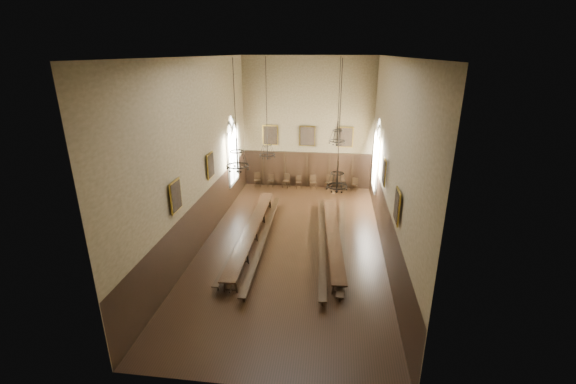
% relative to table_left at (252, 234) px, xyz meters
% --- Properties ---
extents(floor, '(9.00, 18.00, 0.02)m').
position_rel_table_left_xyz_m(floor, '(2.09, -0.04, -0.40)').
color(floor, black).
rests_on(floor, ground).
extents(ceiling, '(9.00, 18.00, 0.02)m').
position_rel_table_left_xyz_m(ceiling, '(2.09, -0.04, 8.62)').
color(ceiling, black).
rests_on(ceiling, ground).
extents(wall_back, '(9.00, 0.02, 9.00)m').
position_rel_table_left_xyz_m(wall_back, '(2.09, 8.97, 4.11)').
color(wall_back, '#877653').
rests_on(wall_back, ground).
extents(wall_front, '(9.00, 0.02, 9.00)m').
position_rel_table_left_xyz_m(wall_front, '(2.09, -9.05, 4.11)').
color(wall_front, '#877653').
rests_on(wall_front, ground).
extents(wall_left, '(0.02, 18.00, 9.00)m').
position_rel_table_left_xyz_m(wall_left, '(-2.42, -0.04, 4.11)').
color(wall_left, '#877653').
rests_on(wall_left, ground).
extents(wall_right, '(0.02, 18.00, 9.00)m').
position_rel_table_left_xyz_m(wall_right, '(6.60, -0.04, 4.11)').
color(wall_right, '#877653').
rests_on(wall_right, ground).
extents(wainscot_panelling, '(9.00, 18.00, 2.50)m').
position_rel_table_left_xyz_m(wainscot_panelling, '(2.09, -0.04, 0.86)').
color(wainscot_panelling, black).
rests_on(wainscot_panelling, floor).
extents(table_left, '(0.88, 10.09, 0.79)m').
position_rel_table_left_xyz_m(table_left, '(0.00, 0.00, 0.00)').
color(table_left, black).
rests_on(table_left, floor).
extents(table_right, '(1.25, 9.08, 0.71)m').
position_rel_table_left_xyz_m(table_right, '(4.13, -0.06, -0.04)').
color(table_right, black).
rests_on(table_right, floor).
extents(bench_left_outer, '(0.45, 9.83, 0.44)m').
position_rel_table_left_xyz_m(bench_left_outer, '(-0.39, 0.02, -0.11)').
color(bench_left_outer, black).
rests_on(bench_left_outer, floor).
extents(bench_left_inner, '(0.58, 10.66, 0.48)m').
position_rel_table_left_xyz_m(bench_left_inner, '(0.65, -0.20, -0.09)').
color(bench_left_inner, black).
rests_on(bench_left_inner, floor).
extents(bench_right_inner, '(0.80, 10.42, 0.47)m').
position_rel_table_left_xyz_m(bench_right_inner, '(3.58, -0.17, -0.09)').
color(bench_right_inner, black).
rests_on(bench_right_inner, floor).
extents(bench_right_outer, '(0.51, 10.28, 0.46)m').
position_rel_table_left_xyz_m(bench_right_outer, '(4.56, 0.13, -0.10)').
color(bench_right_outer, black).
rests_on(bench_right_outer, floor).
extents(chair_0, '(0.55, 0.55, 1.03)m').
position_rel_table_left_xyz_m(chair_0, '(-1.43, 8.43, -0.08)').
color(chair_0, black).
rests_on(chair_0, floor).
extents(chair_1, '(0.44, 0.44, 0.92)m').
position_rel_table_left_xyz_m(chair_1, '(-0.47, 8.55, -0.11)').
color(chair_1, black).
rests_on(chair_1, floor).
extents(chair_2, '(0.54, 0.54, 0.99)m').
position_rel_table_left_xyz_m(chair_2, '(0.64, 8.54, -0.09)').
color(chair_2, black).
rests_on(chair_2, floor).
extents(chair_3, '(0.45, 0.45, 0.88)m').
position_rel_table_left_xyz_m(chair_3, '(1.56, 8.47, -0.13)').
color(chair_3, black).
rests_on(chair_3, floor).
extents(chair_4, '(0.52, 0.52, 0.98)m').
position_rel_table_left_xyz_m(chair_4, '(2.60, 8.45, -0.10)').
color(chair_4, black).
rests_on(chair_4, floor).
extents(chair_5, '(0.55, 0.55, 0.99)m').
position_rel_table_left_xyz_m(chair_5, '(3.68, 8.53, -0.09)').
color(chair_5, black).
rests_on(chair_5, floor).
extents(chair_6, '(0.52, 0.52, 1.04)m').
position_rel_table_left_xyz_m(chair_6, '(4.62, 8.51, -0.08)').
color(chair_6, black).
rests_on(chair_6, floor).
extents(chair_7, '(0.51, 0.51, 0.93)m').
position_rel_table_left_xyz_m(chair_7, '(5.50, 8.45, -0.11)').
color(chair_7, black).
rests_on(chair_7, floor).
extents(chandelier_back_left, '(0.83, 0.83, 5.16)m').
position_rel_table_left_xyz_m(chandelier_back_left, '(0.43, 2.42, 3.95)').
color(chandelier_back_left, black).
rests_on(chandelier_back_left, ceiling).
extents(chandelier_back_right, '(0.85, 0.85, 4.35)m').
position_rel_table_left_xyz_m(chandelier_back_right, '(4.13, 2.61, 4.69)').
color(chandelier_back_right, black).
rests_on(chandelier_back_right, ceiling).
extents(chandelier_front_left, '(0.95, 0.95, 4.48)m').
position_rel_table_left_xyz_m(chandelier_front_left, '(-0.01, -2.23, 4.57)').
color(chandelier_front_left, black).
rests_on(chandelier_front_left, ceiling).
extents(chandelier_front_right, '(0.83, 0.83, 5.02)m').
position_rel_table_left_xyz_m(chandelier_front_right, '(4.17, -2.74, 4.08)').
color(chandelier_front_right, black).
rests_on(chandelier_front_right, ceiling).
extents(portrait_back_0, '(1.10, 0.12, 1.40)m').
position_rel_table_left_xyz_m(portrait_back_0, '(-0.51, 8.84, 3.31)').
color(portrait_back_0, '#A48327').
rests_on(portrait_back_0, wall_back).
extents(portrait_back_1, '(1.10, 0.12, 1.40)m').
position_rel_table_left_xyz_m(portrait_back_1, '(2.09, 8.84, 3.31)').
color(portrait_back_1, '#A48327').
rests_on(portrait_back_1, wall_back).
extents(portrait_back_2, '(1.10, 0.12, 1.40)m').
position_rel_table_left_xyz_m(portrait_back_2, '(4.69, 8.84, 3.31)').
color(portrait_back_2, '#A48327').
rests_on(portrait_back_2, wall_back).
extents(portrait_left_0, '(0.12, 1.00, 1.30)m').
position_rel_table_left_xyz_m(portrait_left_0, '(-2.29, 0.96, 3.31)').
color(portrait_left_0, '#A48327').
rests_on(portrait_left_0, wall_left).
extents(portrait_left_1, '(0.12, 1.00, 1.30)m').
position_rel_table_left_xyz_m(portrait_left_1, '(-2.29, -3.54, 3.31)').
color(portrait_left_1, '#A48327').
rests_on(portrait_left_1, wall_left).
extents(portrait_right_0, '(0.12, 1.00, 1.30)m').
position_rel_table_left_xyz_m(portrait_right_0, '(6.47, 0.96, 3.31)').
color(portrait_right_0, '#A48327').
rests_on(portrait_right_0, wall_right).
extents(portrait_right_1, '(0.12, 1.00, 1.30)m').
position_rel_table_left_xyz_m(portrait_right_1, '(6.47, -3.54, 3.31)').
color(portrait_right_1, '#A48327').
rests_on(portrait_right_1, wall_right).
extents(window_right, '(0.20, 2.20, 4.60)m').
position_rel_table_left_xyz_m(window_right, '(6.52, 5.46, 3.01)').
color(window_right, white).
rests_on(window_right, wall_right).
extents(window_left, '(0.20, 2.20, 4.60)m').
position_rel_table_left_xyz_m(window_left, '(-2.34, 5.46, 3.01)').
color(window_left, white).
rests_on(window_left, wall_left).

